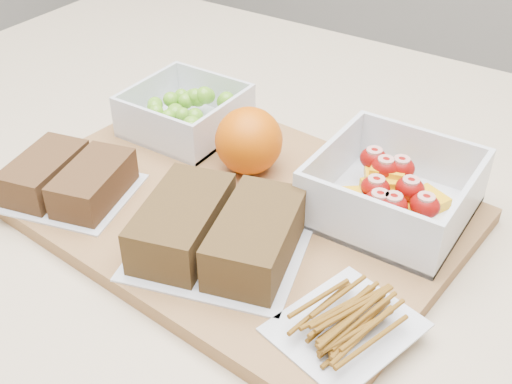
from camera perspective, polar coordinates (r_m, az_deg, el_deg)
cutting_board at (r=0.63m, az=-1.89°, el=-1.38°), size 0.45×0.34×0.02m
grape_container at (r=0.74m, az=-6.18°, el=7.03°), size 0.12×0.12×0.05m
fruit_container at (r=0.61m, az=11.98°, el=-0.07°), size 0.14×0.14×0.06m
orange at (r=0.65m, az=-0.64°, el=4.57°), size 0.07×0.07×0.07m
sandwich_bag_left at (r=0.65m, az=-16.26°, el=1.13°), size 0.14×0.13×0.04m
sandwich_bag_center at (r=0.56m, az=-3.34°, el=-3.46°), size 0.18×0.16×0.04m
pretzel_bag at (r=0.50m, az=8.05°, el=-10.99°), size 0.11×0.13×0.02m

